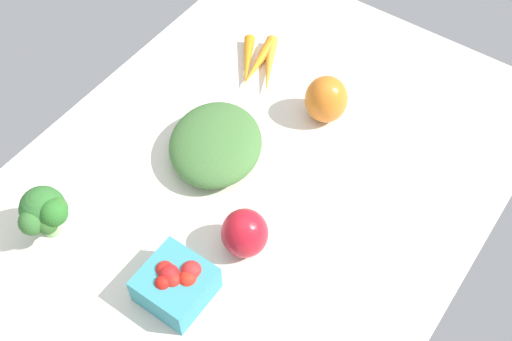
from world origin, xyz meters
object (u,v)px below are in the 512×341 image
Objects in this scene: leafy_greens_clump at (215,144)px; carrot_bunch at (259,64)px; broccoli_head at (44,212)px; bell_pepper_orange at (326,99)px; bell_pepper_red at (245,233)px; berry_basket at (176,283)px.

carrot_bunch is (-22.57, -6.40, -1.90)cm from leafy_greens_clump.
broccoli_head is (28.39, -11.59, 3.49)cm from leafy_greens_clump.
leafy_greens_clump is at bearing -29.68° from bell_pepper_orange.
carrot_bunch is at bearing 174.18° from broccoli_head.
carrot_bunch is (-34.83, -21.69, -3.01)cm from bell_pepper_red.
bell_pepper_orange is 0.91× the size of broccoli_head.
bell_pepper_red is at bearing 31.92° from carrot_bunch.
leafy_greens_clump is 1.92× the size of berry_basket.
broccoli_head is at bearing -59.05° from bell_pepper_red.
broccoli_head is 23.66cm from berry_basket.
carrot_bunch is (-47.41, -17.96, -2.08)cm from berry_basket.
berry_basket reaches higher than leafy_greens_clump.
bell_pepper_red is at bearing 7.88° from bell_pepper_orange.
bell_pepper_orange is 52.68cm from broccoli_head.
bell_pepper_red is (31.45, 4.36, -0.41)cm from bell_pepper_orange.
broccoli_head reaches higher than bell_pepper_red.
carrot_bunch is at bearing -164.17° from leafy_greens_clump.
leafy_greens_clump reaches higher than carrot_bunch.
carrot_bunch is at bearing -101.02° from bell_pepper_orange.
leafy_greens_clump is at bearing 15.83° from carrot_bunch.
leafy_greens_clump is 23.53cm from carrot_bunch.
broccoli_head is at bearing -81.29° from berry_basket.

